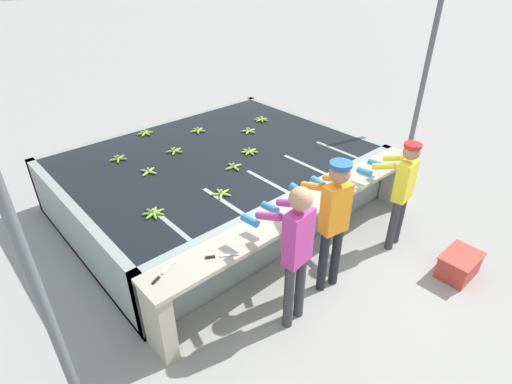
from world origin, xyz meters
TOP-DOWN VIEW (x-y plane):
  - ground_plane at (0.00, 0.00)m, footprint 80.00×80.00m
  - wash_tank at (0.00, 2.14)m, footprint 4.52×3.42m
  - work_ledge at (0.00, 0.23)m, footprint 4.52×0.45m
  - worker_0 at (-0.86, -0.35)m, footprint 0.45×0.73m
  - worker_1 at (-0.14, -0.26)m, footprint 0.48×0.75m
  - worker_2 at (1.17, -0.35)m, footprint 0.46×0.73m
  - banana_bunch_floating_0 at (-1.21, 2.93)m, footprint 0.28×0.27m
  - banana_bunch_floating_1 at (-1.08, 2.26)m, footprint 0.27×0.27m
  - banana_bunch_floating_2 at (-0.44, 2.61)m, footprint 0.28×0.27m
  - banana_bunch_floating_3 at (-0.67, 1.10)m, footprint 0.27×0.27m
  - banana_bunch_floating_4 at (-1.55, 1.29)m, footprint 0.28×0.28m
  - banana_bunch_floating_5 at (0.96, 2.45)m, footprint 0.27×0.28m
  - banana_bunch_floating_6 at (0.42, 1.82)m, footprint 0.27×0.28m
  - banana_bunch_floating_7 at (-0.43, 3.56)m, footprint 0.28×0.28m
  - banana_bunch_floating_8 at (1.49, 2.71)m, footprint 0.28×0.28m
  - banana_bunch_floating_9 at (0.31, 3.05)m, footprint 0.28×0.27m
  - banana_bunch_floating_10 at (-0.09, 1.58)m, footprint 0.28×0.28m
  - knife_0 at (-2.03, 0.29)m, footprint 0.33×0.16m
  - knife_1 at (-1.45, 0.16)m, footprint 0.31×0.21m
  - crate at (1.25, -1.29)m, footprint 0.55×0.39m
  - support_post_left at (-3.01, 0.35)m, footprint 0.09×0.09m
  - support_post_right at (3.37, 0.69)m, footprint 0.09×0.09m

SIDE VIEW (x-z plane):
  - ground_plane at x=0.00m, z-range 0.00..0.00m
  - crate at x=1.25m, z-range 0.00..0.33m
  - wash_tank at x=0.00m, z-range -0.01..0.90m
  - work_ledge at x=0.00m, z-range 0.19..1.10m
  - knife_0 at x=-2.03m, z-range 0.91..0.93m
  - knife_1 at x=-1.45m, z-range 0.91..0.93m
  - banana_bunch_floating_4 at x=-1.55m, z-range 0.89..0.96m
  - banana_bunch_floating_6 at x=0.42m, z-range 0.89..0.96m
  - banana_bunch_floating_8 at x=1.49m, z-range 0.89..0.96m
  - banana_bunch_floating_7 at x=-0.43m, z-range 0.89..0.96m
  - banana_bunch_floating_0 at x=-1.21m, z-range 0.89..0.96m
  - banana_bunch_floating_2 at x=-0.44m, z-range 0.89..0.96m
  - banana_bunch_floating_3 at x=-0.67m, z-range 0.89..0.96m
  - banana_bunch_floating_5 at x=0.96m, z-range 0.89..0.96m
  - banana_bunch_floating_9 at x=0.31m, z-range 0.89..0.96m
  - banana_bunch_floating_1 at x=-1.08m, z-range 0.89..0.96m
  - banana_bunch_floating_10 at x=-0.09m, z-range 0.89..0.96m
  - worker_2 at x=1.17m, z-range 0.16..1.72m
  - worker_0 at x=-0.86m, z-range 0.18..1.91m
  - worker_1 at x=-0.14m, z-range 0.19..1.91m
  - support_post_left at x=-3.01m, z-range 0.00..3.20m
  - support_post_right at x=3.37m, z-range 0.00..3.20m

